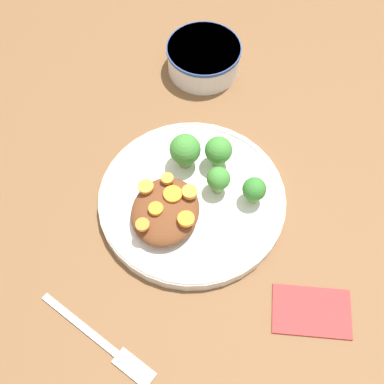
{
  "coord_description": "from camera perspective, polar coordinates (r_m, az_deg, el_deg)",
  "views": [
    {
      "loc": [
        -0.1,
        0.38,
        0.71
      ],
      "look_at": [
        0.0,
        0.0,
        0.03
      ],
      "focal_mm": 50.0,
      "sensor_mm": 36.0,
      "label": 1
    }
  ],
  "objects": [
    {
      "name": "broccoli_floret_0",
      "position": [
        0.8,
        2.84,
        4.4
      ],
      "size": [
        0.04,
        0.04,
        0.06
      ],
      "color": "#7FA85B",
      "rests_on": "plate"
    },
    {
      "name": "carrot_slice_4",
      "position": [
        0.77,
        -2.69,
        1.31
      ],
      "size": [
        0.02,
        0.02,
        0.01
      ],
      "primitive_type": "cylinder",
      "color": "orange",
      "rests_on": "stew_mound"
    },
    {
      "name": "ground_plane",
      "position": [
        0.81,
        -0.0,
        -1.21
      ],
      "size": [
        4.0,
        4.0,
        0.0
      ],
      "primitive_type": "plane",
      "color": "brown"
    },
    {
      "name": "carrot_slice_5",
      "position": [
        0.73,
        -5.3,
        -3.49
      ],
      "size": [
        0.02,
        0.02,
        0.01
      ],
      "primitive_type": "cylinder",
      "color": "orange",
      "rests_on": "stew_mound"
    },
    {
      "name": "broccoli_floret_2",
      "position": [
        0.8,
        -0.74,
        4.49
      ],
      "size": [
        0.05,
        0.05,
        0.06
      ],
      "color": "#759E51",
      "rests_on": "plate"
    },
    {
      "name": "plate",
      "position": [
        0.8,
        -0.0,
        -0.78
      ],
      "size": [
        0.28,
        0.28,
        0.02
      ],
      "color": "silver",
      "rests_on": "ground_plane"
    },
    {
      "name": "carrot_slice_6",
      "position": [
        0.76,
        -0.02,
        -0.05
      ],
      "size": [
        0.02,
        0.02,
        0.01
      ],
      "primitive_type": "cylinder",
      "color": "orange",
      "rests_on": "stew_mound"
    },
    {
      "name": "carrot_slice_3",
      "position": [
        0.74,
        -0.64,
        -2.89
      ],
      "size": [
        0.02,
        0.02,
        0.01
      ],
      "primitive_type": "cylinder",
      "color": "orange",
      "rests_on": "stew_mound"
    },
    {
      "name": "carrot_slice_1",
      "position": [
        0.76,
        -4.95,
        0.56
      ],
      "size": [
        0.02,
        0.02,
        0.01
      ],
      "primitive_type": "cylinder",
      "color": "orange",
      "rests_on": "stew_mound"
    },
    {
      "name": "fork",
      "position": [
        0.74,
        -9.1,
        -15.89
      ],
      "size": [
        0.18,
        0.09,
        0.01
      ],
      "rotation": [
        0.0,
        0.0,
        9.04
      ],
      "color": "#BDBDBD",
      "rests_on": "ground_plane"
    },
    {
      "name": "napkin",
      "position": [
        0.76,
        12.66,
        -12.27
      ],
      "size": [
        0.12,
        0.09,
        0.01
      ],
      "rotation": [
        0.0,
        0.0,
        0.17
      ],
      "color": "#B73333",
      "rests_on": "ground_plane"
    },
    {
      "name": "dip_bowl",
      "position": [
        0.96,
        1.26,
        14.21
      ],
      "size": [
        0.13,
        0.13,
        0.05
      ],
      "color": "silver",
      "rests_on": "ground_plane"
    },
    {
      "name": "stew_mound",
      "position": [
        0.76,
        -2.87,
        -2.06
      ],
      "size": [
        0.1,
        0.11,
        0.03
      ],
      "primitive_type": "ellipsoid",
      "color": "brown",
      "rests_on": "plate"
    },
    {
      "name": "carrot_slice_2",
      "position": [
        0.75,
        -3.88,
        -1.79
      ],
      "size": [
        0.02,
        0.02,
        0.01
      ],
      "primitive_type": "cylinder",
      "color": "orange",
      "rests_on": "stew_mound"
    },
    {
      "name": "broccoli_floret_3",
      "position": [
        0.78,
        2.84,
        1.36
      ],
      "size": [
        0.03,
        0.03,
        0.05
      ],
      "color": "#7FA85B",
      "rests_on": "plate"
    },
    {
      "name": "broccoli_floret_1",
      "position": [
        0.77,
        6.65,
        0.25
      ],
      "size": [
        0.03,
        0.03,
        0.05
      ],
      "color": "#7FA85B",
      "rests_on": "plate"
    },
    {
      "name": "carrot_slice_0",
      "position": [
        0.76,
        -2.07,
        -0.22
      ],
      "size": [
        0.03,
        0.03,
        0.0
      ],
      "primitive_type": "cylinder",
      "color": "orange",
      "rests_on": "stew_mound"
    }
  ]
}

